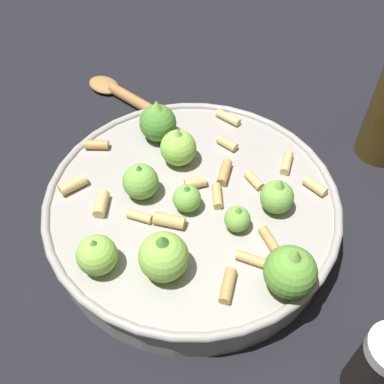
# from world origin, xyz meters

# --- Properties ---
(ground_plane) EXTENTS (2.40, 2.40, 0.00)m
(ground_plane) POSITION_xyz_m (0.00, 0.00, 0.00)
(ground_plane) COLOR black
(cooking_pan) EXTENTS (0.32, 0.32, 0.10)m
(cooking_pan) POSITION_xyz_m (0.00, 0.00, 0.03)
(cooking_pan) COLOR #9E9993
(cooking_pan) RESTS_ON ground
(pepper_shaker) EXTENTS (0.04, 0.04, 0.09)m
(pepper_shaker) POSITION_xyz_m (-0.05, 0.23, 0.04)
(pepper_shaker) COLOR black
(pepper_shaker) RESTS_ON ground
(wooden_spoon) EXTENTS (0.11, 0.21, 0.02)m
(wooden_spoon) POSITION_xyz_m (-0.03, -0.22, 0.01)
(wooden_spoon) COLOR #9E703D
(wooden_spoon) RESTS_ON ground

